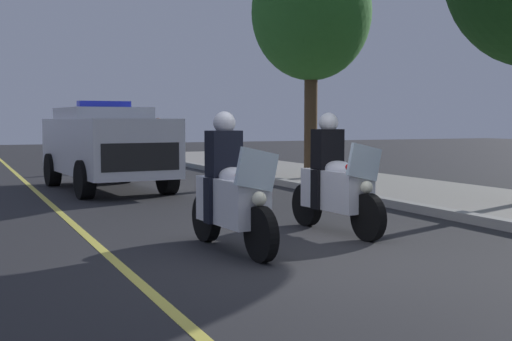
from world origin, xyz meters
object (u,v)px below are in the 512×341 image
Objects in this scene: police_motorcycle_lead_left at (231,194)px; police_motorcycle_lead_right at (335,184)px; cyclist_background at (158,144)px; tree_far_back at (311,14)px; police_suv at (106,144)px.

police_motorcycle_lead_left is 1.96m from police_motorcycle_lead_right.
tree_far_back is at bearing 22.78° from cyclist_background.
police_suv reaches higher than police_motorcycle_lead_right.
police_motorcycle_lead_right is 13.12m from cyclist_background.
cyclist_background is (-5.79, 2.89, -0.22)m from police_suv.
police_motorcycle_lead_left is at bearing -0.63° from police_suv.
cyclist_background is at bearing -157.22° from tree_far_back.
police_motorcycle_lead_right is 7.50m from police_suv.
tree_far_back is at bearing 153.68° from police_motorcycle_lead_right.
tree_far_back is (-7.85, 5.43, 3.67)m from police_motorcycle_lead_left.
cyclist_background is 7.25m from tree_far_back.
police_motorcycle_lead_right is at bearing -4.91° from cyclist_background.
tree_far_back is (0.05, 5.34, 3.30)m from police_suv.
police_suv is (-7.90, 0.09, 0.37)m from police_motorcycle_lead_left.
police_motorcycle_lead_right is 0.35× the size of tree_far_back.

